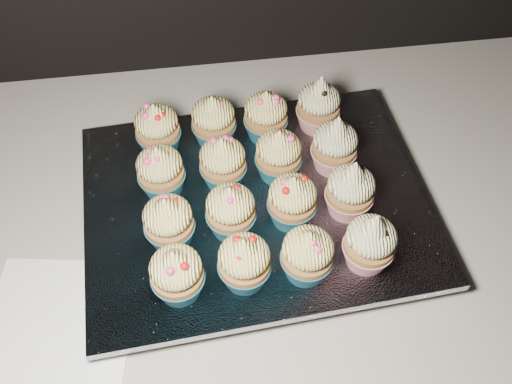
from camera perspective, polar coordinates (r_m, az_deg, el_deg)
cabinet at (r=1.21m, az=-0.47°, el=-14.20°), size 2.40×0.60×0.86m
worktop at (r=0.82m, az=-0.68°, el=-1.57°), size 2.44×0.64×0.04m
napkin at (r=0.75m, az=-19.11°, el=-12.41°), size 0.20×0.20×0.00m
baking_tray at (r=0.78m, az=-0.00°, el=-1.75°), size 0.44×0.34×0.02m
foil_lining at (r=0.77m, az=-0.00°, el=-1.00°), size 0.48×0.38×0.01m
cupcake_0 at (r=0.66m, az=-7.91°, el=-8.11°), size 0.06×0.06×0.08m
cupcake_1 at (r=0.67m, az=-1.18°, el=-7.03°), size 0.06×0.06×0.08m
cupcake_2 at (r=0.67m, az=5.15°, el=-6.25°), size 0.06×0.06×0.08m
cupcake_3 at (r=0.69m, az=11.33°, el=-4.95°), size 0.06×0.06×0.10m
cupcake_4 at (r=0.70m, az=-8.72°, el=-3.00°), size 0.06×0.06×0.08m
cupcake_5 at (r=0.71m, az=-2.55°, el=-1.89°), size 0.06×0.06×0.08m
cupcake_6 at (r=0.72m, az=3.64°, el=-0.87°), size 0.06×0.06×0.08m
cupcake_7 at (r=0.73m, az=9.41°, el=0.18°), size 0.06×0.06×0.10m
cupcake_8 at (r=0.76m, az=-9.52°, el=2.06°), size 0.06×0.06×0.08m
cupcake_9 at (r=0.76m, az=-3.33°, el=2.95°), size 0.06×0.06×0.08m
cupcake_10 at (r=0.76m, az=2.26°, el=3.71°), size 0.06×0.06×0.08m
cupcake_11 at (r=0.78m, az=7.86°, el=4.62°), size 0.06×0.06×0.10m
cupcake_12 at (r=0.81m, az=-9.82°, el=6.22°), size 0.06×0.06×0.08m
cupcake_13 at (r=0.81m, az=-4.26°, el=7.08°), size 0.06×0.06×0.08m
cupcake_14 at (r=0.81m, az=0.98°, el=7.60°), size 0.06×0.06×0.08m
cupcake_15 at (r=0.83m, az=6.26°, el=8.59°), size 0.06×0.06×0.10m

